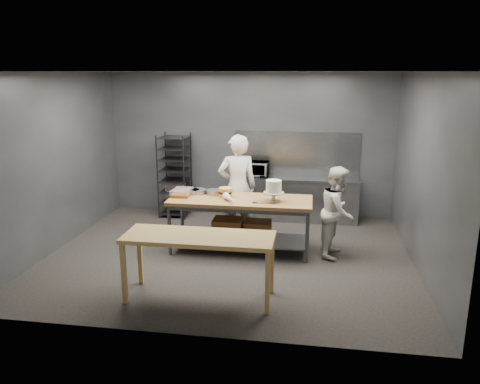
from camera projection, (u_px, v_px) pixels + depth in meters
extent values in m
plane|color=black|center=(229.00, 255.00, 7.87)|extent=(6.00, 6.00, 0.00)
cube|color=#4C4F54|center=(249.00, 145.00, 9.89)|extent=(6.00, 0.04, 3.00)
cube|color=brown|center=(240.00, 200.00, 7.89)|extent=(2.40, 0.90, 0.06)
cube|color=#47494C|center=(240.00, 239.00, 8.06)|extent=(2.25, 0.75, 0.03)
cylinder|color=#47494C|center=(169.00, 230.00, 7.80)|extent=(0.06, 0.06, 0.86)
cylinder|color=#47494C|center=(182.00, 216.00, 8.55)|extent=(0.06, 0.06, 0.86)
cylinder|color=#47494C|center=(307.00, 238.00, 7.46)|extent=(0.06, 0.06, 0.86)
cylinder|color=#47494C|center=(308.00, 222.00, 8.21)|extent=(0.06, 0.06, 0.86)
cube|color=brown|center=(228.00, 229.00, 8.02)|extent=(0.50, 0.40, 0.35)
cube|color=brown|center=(258.00, 229.00, 8.05)|extent=(0.45, 0.38, 0.30)
cube|color=#A08142|center=(199.00, 237.00, 6.19)|extent=(2.00, 0.70, 0.06)
cube|color=#A08142|center=(124.00, 274.00, 6.15)|extent=(0.06, 0.06, 0.84)
cube|color=#A08142|center=(140.00, 256.00, 6.73)|extent=(0.06, 0.06, 0.84)
cube|color=#A08142|center=(268.00, 283.00, 5.87)|extent=(0.06, 0.06, 0.84)
cube|color=#A08142|center=(272.00, 264.00, 6.44)|extent=(0.06, 0.06, 0.84)
cube|color=slate|center=(295.00, 178.00, 9.59)|extent=(2.60, 0.60, 0.04)
cube|color=slate|center=(295.00, 199.00, 9.70)|extent=(2.56, 0.56, 0.86)
cube|color=slate|center=(297.00, 153.00, 9.76)|extent=(2.60, 0.02, 0.90)
cube|color=black|center=(175.00, 175.00, 9.89)|extent=(0.60, 0.65, 1.75)
cube|color=silver|center=(175.00, 190.00, 9.98)|extent=(0.38, 0.24, 0.45)
imported|color=silver|center=(237.00, 187.00, 8.50)|extent=(0.81, 0.65, 1.93)
imported|color=silver|center=(338.00, 212.00, 7.72)|extent=(0.73, 0.85, 1.51)
imported|color=black|center=(255.00, 169.00, 9.67)|extent=(0.54, 0.37, 0.30)
cylinder|color=#B3A98F|center=(273.00, 201.00, 7.71)|extent=(0.20, 0.20, 0.02)
cylinder|color=#B3A98F|center=(274.00, 197.00, 7.69)|extent=(0.06, 0.06, 0.12)
cylinder|color=#B3A98F|center=(274.00, 193.00, 7.68)|extent=(0.34, 0.34, 0.02)
cylinder|color=silver|center=(274.00, 186.00, 7.65)|extent=(0.26, 0.26, 0.20)
cylinder|color=gold|center=(225.00, 195.00, 7.99)|extent=(0.23, 0.23, 0.06)
cylinder|color=black|center=(225.00, 192.00, 7.98)|extent=(0.23, 0.23, 0.04)
cylinder|color=gold|center=(225.00, 190.00, 7.97)|extent=(0.23, 0.23, 0.06)
cylinder|color=gray|center=(198.00, 191.00, 8.22)|extent=(0.27, 0.27, 0.07)
cylinder|color=gray|center=(214.00, 192.00, 8.18)|extent=(0.28, 0.28, 0.07)
cylinder|color=gray|center=(192.00, 192.00, 8.20)|extent=(0.25, 0.25, 0.07)
cone|color=silver|center=(229.00, 198.00, 7.67)|extent=(0.29, 0.39, 0.12)
cube|color=slate|center=(266.00, 204.00, 7.59)|extent=(0.28, 0.02, 0.00)
cube|color=black|center=(255.00, 203.00, 7.61)|extent=(0.09, 0.02, 0.02)
cube|color=#A36C20|center=(180.00, 196.00, 7.98)|extent=(0.30, 0.20, 0.05)
cube|color=silver|center=(180.00, 192.00, 7.97)|extent=(0.31, 0.21, 0.06)
cube|color=#A36C20|center=(184.00, 193.00, 8.19)|extent=(0.30, 0.20, 0.05)
cube|color=silver|center=(184.00, 189.00, 8.17)|extent=(0.31, 0.21, 0.06)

